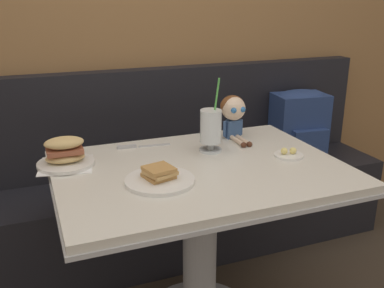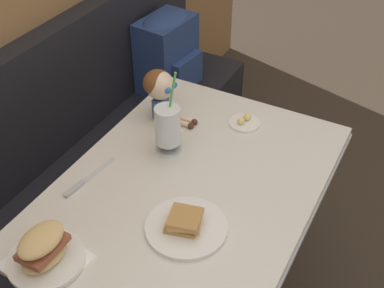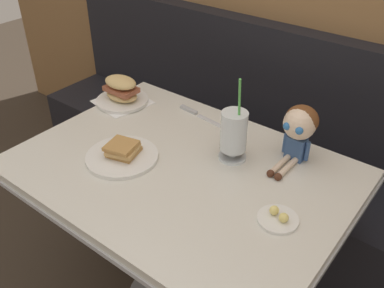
% 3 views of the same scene
% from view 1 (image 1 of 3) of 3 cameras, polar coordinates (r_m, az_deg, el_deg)
% --- Properties ---
extents(wood_panel_wall, '(4.40, 0.08, 2.40)m').
position_cam_1_polar(wood_panel_wall, '(2.42, -6.98, 14.62)').
color(wood_panel_wall, olive).
rests_on(wood_panel_wall, ground).
extents(booth_bench, '(2.60, 0.48, 1.00)m').
position_cam_1_polar(booth_bench, '(2.42, -4.70, -6.86)').
color(booth_bench, black).
rests_on(booth_bench, ground).
extents(diner_table, '(1.11, 0.81, 0.74)m').
position_cam_1_polar(diner_table, '(1.79, 1.03, -8.78)').
color(diner_table, silver).
rests_on(diner_table, ground).
extents(toast_plate, '(0.25, 0.25, 0.06)m').
position_cam_1_polar(toast_plate, '(1.57, -4.21, -4.44)').
color(toast_plate, white).
rests_on(toast_plate, diner_table).
extents(milkshake_glass, '(0.10, 0.10, 0.32)m').
position_cam_1_polar(milkshake_glass, '(1.84, 2.45, 2.03)').
color(milkshake_glass, silver).
rests_on(milkshake_glass, diner_table).
extents(sandwich_plate, '(0.23, 0.23, 0.12)m').
position_cam_1_polar(sandwich_plate, '(1.77, -16.11, -1.29)').
color(sandwich_plate, white).
rests_on(sandwich_plate, diner_table).
extents(butter_saucer, '(0.12, 0.12, 0.04)m').
position_cam_1_polar(butter_saucer, '(1.85, 12.40, -1.30)').
color(butter_saucer, white).
rests_on(butter_saucer, diner_table).
extents(butter_knife, '(0.24, 0.04, 0.01)m').
position_cam_1_polar(butter_knife, '(1.93, -7.46, -0.31)').
color(butter_knife, silver).
rests_on(butter_knife, diner_table).
extents(seated_doll, '(0.11, 0.22, 0.20)m').
position_cam_1_polar(seated_doll, '(2.02, 5.38, 4.31)').
color(seated_doll, '#385689').
rests_on(seated_doll, diner_table).
extents(backpack, '(0.32, 0.27, 0.41)m').
position_cam_1_polar(backpack, '(2.64, 13.75, 2.63)').
color(backpack, navy).
rests_on(backpack, booth_bench).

